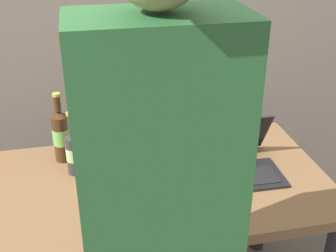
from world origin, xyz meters
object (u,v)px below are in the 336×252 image
Objects in this scene: laptop at (237,158)px; beer_bottle_green at (61,134)px; coffee_mug at (142,142)px; person_figure at (161,250)px; beer_bottle_brown at (74,151)px.

laptop is 1.08× the size of beer_bottle_green.
laptop is 2.86× the size of coffee_mug.
coffee_mug is (-0.37, 0.24, -0.01)m from laptop.
person_figure is at bearing -127.43° from laptop.
beer_bottle_green is 0.13m from beer_bottle_brown.
laptop is at bearing -32.75° from coffee_mug.
laptop is 1.22× the size of beer_bottle_brown.
beer_bottle_green is at bearing 112.46° from beer_bottle_brown.
beer_bottle_brown is (-0.67, 0.12, 0.05)m from laptop.
beer_bottle_green is 1.13× the size of beer_bottle_brown.
laptop is at bearing -10.23° from beer_bottle_brown.
person_figure reaches higher than beer_bottle_green.
beer_bottle_brown is 0.33m from coffee_mug.
person_figure is 15.29× the size of coffee_mug.
coffee_mug is at bearing 147.25° from laptop.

